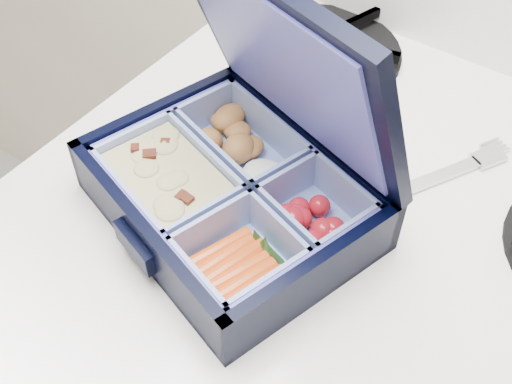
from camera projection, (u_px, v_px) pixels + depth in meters
The scene contains 3 objects.
bento_box at pixel (230, 195), 0.53m from camera, with size 0.22×0.17×0.05m, color black, non-canonical shape.
burner_grate_rear at pixel (318, 46), 0.70m from camera, with size 0.18×0.18×0.02m, color black.
fork at pixel (411, 187), 0.57m from camera, with size 0.02×0.18×0.01m, color silver, non-canonical shape.
Camera 1 is at (-0.25, 1.32, 1.36)m, focal length 45.00 mm.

